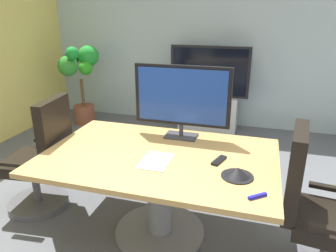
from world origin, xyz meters
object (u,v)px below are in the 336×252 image
(tv_monitor, at_px, (182,98))
(conference_phone, at_px, (238,173))
(wall_display_unit, at_px, (208,102))
(office_chair_left, at_px, (42,164))
(remote_control, at_px, (219,160))
(office_chair_right, at_px, (316,220))
(conference_table, at_px, (159,176))
(potted_plant, at_px, (80,75))

(tv_monitor, height_order, conference_phone, tv_monitor)
(wall_display_unit, relative_size, conference_phone, 5.95)
(office_chair_left, distance_m, remote_control, 1.66)
(office_chair_left, height_order, conference_phone, office_chair_left)
(office_chair_right, bearing_deg, conference_table, 91.03)
(conference_table, bearing_deg, tv_monitor, 79.64)
(tv_monitor, bearing_deg, wall_display_unit, 93.17)
(tv_monitor, distance_m, potted_plant, 2.93)
(office_chair_left, relative_size, wall_display_unit, 0.83)
(tv_monitor, distance_m, conference_phone, 0.87)
(wall_display_unit, bearing_deg, office_chair_right, -66.21)
(office_chair_right, bearing_deg, potted_plant, 59.96)
(office_chair_right, xyz_separation_m, conference_phone, (-0.54, -0.06, 0.31))
(conference_phone, bearing_deg, conference_table, 163.56)
(office_chair_right, bearing_deg, conference_phone, 103.63)
(conference_table, height_order, office_chair_right, office_chair_right)
(office_chair_left, height_order, tv_monitor, tv_monitor)
(office_chair_left, bearing_deg, office_chair_right, 79.90)
(conference_table, xyz_separation_m, office_chair_right, (1.16, -0.12, -0.09))
(office_chair_right, height_order, wall_display_unit, wall_display_unit)
(tv_monitor, relative_size, conference_phone, 3.82)
(conference_table, height_order, wall_display_unit, wall_display_unit)
(office_chair_right, height_order, remote_control, office_chair_right)
(conference_table, height_order, potted_plant, potted_plant)
(wall_display_unit, bearing_deg, tv_monitor, -86.83)
(office_chair_left, bearing_deg, remote_control, 82.67)
(potted_plant, bearing_deg, tv_monitor, -41.32)
(conference_table, relative_size, conference_phone, 8.23)
(tv_monitor, height_order, potted_plant, tv_monitor)
(office_chair_left, relative_size, tv_monitor, 1.30)
(conference_phone, distance_m, remote_control, 0.25)
(office_chair_right, relative_size, potted_plant, 0.85)
(conference_table, bearing_deg, office_chair_left, 177.43)
(office_chair_right, height_order, potted_plant, potted_plant)
(office_chair_right, xyz_separation_m, tv_monitor, (-1.09, 0.53, 0.64))
(conference_table, bearing_deg, conference_phone, -16.44)
(potted_plant, bearing_deg, conference_phone, -42.70)
(office_chair_left, xyz_separation_m, potted_plant, (-0.95, 2.29, 0.36))
(tv_monitor, xyz_separation_m, remote_control, (0.39, -0.40, -0.35))
(office_chair_left, bearing_deg, potted_plant, -163.33)
(wall_display_unit, relative_size, potted_plant, 1.02)
(office_chair_right, xyz_separation_m, wall_display_unit, (-1.21, 2.74, -0.01))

